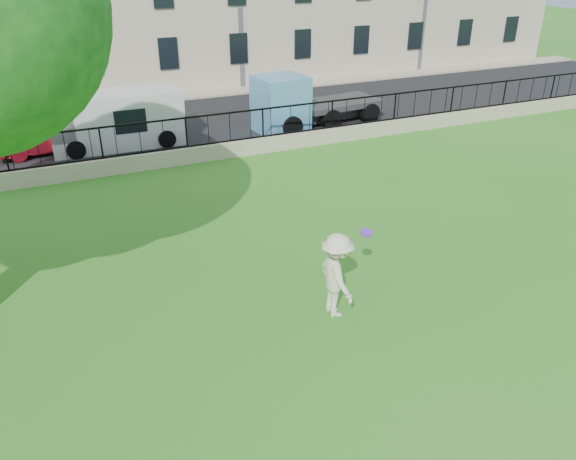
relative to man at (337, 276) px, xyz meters
name	(u,v)px	position (x,y,z in m)	size (l,w,h in m)	color
ground	(348,353)	(-0.41, -1.33, -0.96)	(120.00, 120.00, 0.00)	#2B741B
retaining_wall	(188,155)	(-0.41, 10.67, -0.66)	(50.00, 0.40, 0.60)	gray
iron_railing	(186,133)	(-0.41, 10.67, 0.19)	(50.00, 0.05, 1.13)	black
street	(161,129)	(-0.41, 15.37, -0.96)	(60.00, 9.00, 0.01)	black
sidewalk	(138,101)	(-0.41, 20.57, -0.90)	(60.00, 1.40, 0.12)	gray
man	(337,276)	(0.00, 0.00, 0.00)	(1.25, 0.72, 1.93)	beige
frisbee	(366,233)	(0.89, 0.34, 0.69)	(0.27, 0.27, 0.03)	#6623C8
red_sedan	(51,134)	(-4.91, 14.07, -0.24)	(1.53, 4.40, 1.45)	maroon
white_van	(117,120)	(-2.41, 13.76, 0.10)	(5.06, 1.97, 2.12)	silver
blue_truck	(316,99)	(6.09, 13.10, 0.22)	(5.63, 2.00, 2.36)	#599ED1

